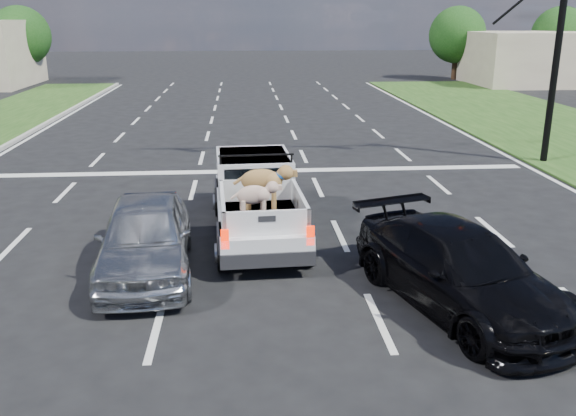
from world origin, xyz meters
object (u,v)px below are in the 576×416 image
pickup_truck (257,197)px  black_coupe (459,269)px  traffic_signal (487,13)px  silver_sedan (145,237)px

pickup_truck → black_coupe: size_ratio=1.07×
traffic_signal → silver_sedan: bearing=-138.9°
pickup_truck → traffic_signal: bearing=38.0°
pickup_truck → silver_sedan: (-2.13, -1.93, -0.15)m
silver_sedan → black_coupe: bearing=-23.6°
traffic_signal → silver_sedan: traffic_signal is taller
traffic_signal → black_coupe: bearing=-111.9°
silver_sedan → black_coupe: (5.35, -1.84, -0.04)m
traffic_signal → silver_sedan: size_ratio=2.19×
pickup_truck → black_coupe: 4.96m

